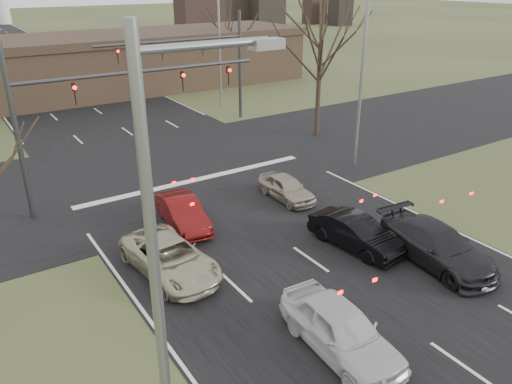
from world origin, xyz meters
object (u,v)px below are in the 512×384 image
streetlight_left (169,311)px  car_silver_ahead (286,188)px  streetlight_right_near (360,70)px  car_black_hatch (355,233)px  building (93,64)px  streetlight_right_far (217,39)px  mast_arm_far (207,55)px  car_white_sedan (341,329)px  car_charcoal_sedan (437,245)px  mast_arm_near (89,102)px  car_red_ahead (182,213)px  car_silver_suv (170,257)px

streetlight_left → car_silver_ahead: size_ratio=2.79×
streetlight_right_near → car_black_hatch: bearing=-132.7°
building → streetlight_right_far: (7.32, -11.00, 2.92)m
mast_arm_far → car_white_sedan: mast_arm_far is taller
streetlight_left → car_black_hatch: size_ratio=2.40×
streetlight_left → car_silver_ahead: (11.50, 12.28, -4.98)m
building → streetlight_left: size_ratio=4.24×
building → streetlight_right_near: size_ratio=4.24×
car_white_sedan → car_silver_ahead: 11.13m
car_silver_ahead → mast_arm_far: bearing=77.0°
car_silver_ahead → streetlight_left: bearing=-132.7°
streetlight_left → car_white_sedan: streetlight_left is taller
building → car_charcoal_sedan: (2.00, -37.80, -1.91)m
mast_arm_near → car_white_sedan: 15.39m
building → car_red_ahead: building is taller
mast_arm_near → streetlight_left: bearing=-101.9°
car_silver_suv → streetlight_right_near: bearing=14.1°
car_black_hatch → streetlight_right_near: bearing=40.3°
car_silver_suv → car_black_hatch: bearing=-23.4°
streetlight_left → streetlight_right_near: (17.64, 14.00, 0.00)m
streetlight_right_far → car_charcoal_sedan: streetlight_right_far is taller
building → mast_arm_near: mast_arm_near is taller
car_charcoal_sedan → car_red_ahead: (-7.00, 8.23, -0.08)m
building → car_silver_suv: 33.64m
streetlight_right_near → streetlight_right_far: (0.50, 17.00, 0.00)m
streetlight_right_far → car_white_sedan: bearing=-112.6°
streetlight_right_near → car_charcoal_sedan: 11.95m
car_charcoal_sedan → car_silver_ahead: size_ratio=1.45×
building → car_black_hatch: building is taller
mast_arm_near → streetlight_right_far: bearing=43.9°
car_white_sedan → car_black_hatch: 6.39m
car_silver_suv → car_silver_ahead: 8.34m
streetlight_left → streetlight_right_far: 35.92m
building → streetlight_right_near: (6.82, -28.00, 2.92)m
mast_arm_far → car_charcoal_sedan: bearing=-95.5°
mast_arm_far → car_white_sedan: bearing=-109.6°
streetlight_left → streetlight_right_far: (18.14, 31.00, 0.00)m
car_silver_suv → car_red_ahead: size_ratio=1.19×
car_white_sedan → car_black_hatch: bearing=45.7°
building → mast_arm_near: size_ratio=3.50×
streetlight_right_far → car_red_ahead: (-12.32, -18.58, -4.91)m
mast_arm_near → car_silver_ahead: mast_arm_near is taller
streetlight_left → building: bearing=75.6°
building → car_silver_suv: size_ratio=8.70×
car_silver_suv → mast_arm_far: bearing=52.7°
car_white_sedan → car_charcoal_sedan: (6.56, 1.73, -0.02)m
car_white_sedan → streetlight_right_far: bearing=70.6°
car_silver_ahead → streetlight_right_far: bearing=70.9°
car_silver_suv → streetlight_left: bearing=-117.3°
mast_arm_far → car_silver_suv: 21.52m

